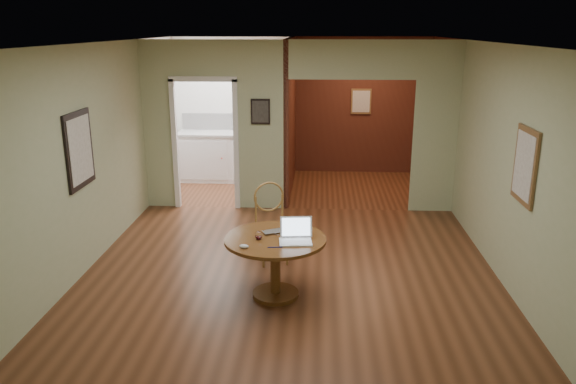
# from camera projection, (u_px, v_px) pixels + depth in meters

# --- Properties ---
(floor) EXTENTS (5.00, 5.00, 0.00)m
(floor) POSITION_uv_depth(u_px,v_px,m) (290.00, 272.00, 6.87)
(floor) COLOR #4C2815
(floor) RESTS_ON ground
(room_shell) EXTENTS (5.20, 7.50, 5.00)m
(room_shell) POSITION_uv_depth(u_px,v_px,m) (272.00, 125.00, 9.50)
(room_shell) COLOR white
(room_shell) RESTS_ON ground
(dining_table) EXTENTS (1.11, 1.11, 0.69)m
(dining_table) POSITION_uv_depth(u_px,v_px,m) (275.00, 253.00, 6.13)
(dining_table) COLOR brown
(dining_table) RESTS_ON ground
(chair) EXTENTS (0.55, 0.55, 1.01)m
(chair) POSITION_uv_depth(u_px,v_px,m) (271.00, 218.00, 7.09)
(chair) COLOR olive
(chair) RESTS_ON ground
(open_laptop) EXTENTS (0.37, 0.33, 0.24)m
(open_laptop) POSITION_uv_depth(u_px,v_px,m) (296.00, 235.00, 5.98)
(open_laptop) COLOR silver
(open_laptop) RESTS_ON dining_table
(closed_laptop) EXTENTS (0.37, 0.32, 0.02)m
(closed_laptop) POSITION_uv_depth(u_px,v_px,m) (278.00, 233.00, 6.19)
(closed_laptop) COLOR #AFAFB3
(closed_laptop) RESTS_ON dining_table
(mouse) EXTENTS (0.11, 0.07, 0.04)m
(mouse) POSITION_uv_depth(u_px,v_px,m) (244.00, 246.00, 5.78)
(mouse) COLOR silver
(mouse) RESTS_ON dining_table
(wine_glass) EXTENTS (0.08, 0.08, 0.09)m
(wine_glass) POSITION_uv_depth(u_px,v_px,m) (259.00, 235.00, 6.02)
(wine_glass) COLOR white
(wine_glass) RESTS_ON dining_table
(pen) EXTENTS (0.16, 0.03, 0.01)m
(pen) POSITION_uv_depth(u_px,v_px,m) (275.00, 247.00, 5.80)
(pen) COLOR navy
(pen) RESTS_ON dining_table
(kitchen_cabinet) EXTENTS (2.06, 0.60, 0.94)m
(kitchen_cabinet) POSITION_uv_depth(u_px,v_px,m) (232.00, 156.00, 10.83)
(kitchen_cabinet) COLOR white
(kitchen_cabinet) RESTS_ON ground
(grocery_bag) EXTENTS (0.34, 0.30, 0.30)m
(grocery_bag) POSITION_uv_depth(u_px,v_px,m) (260.00, 125.00, 10.62)
(grocery_bag) COLOR #BFAB8B
(grocery_bag) RESTS_ON kitchen_cabinet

